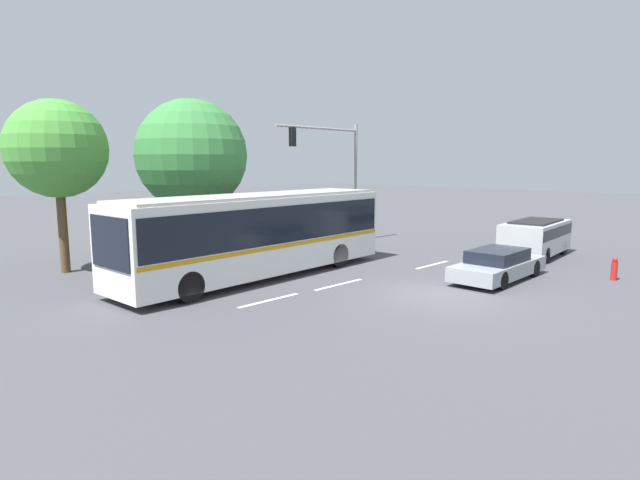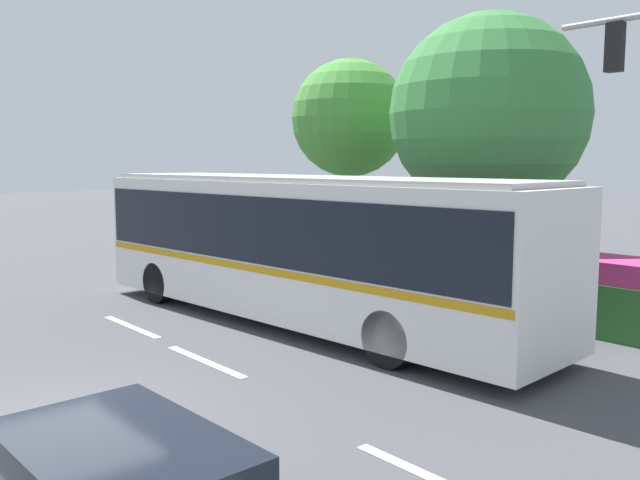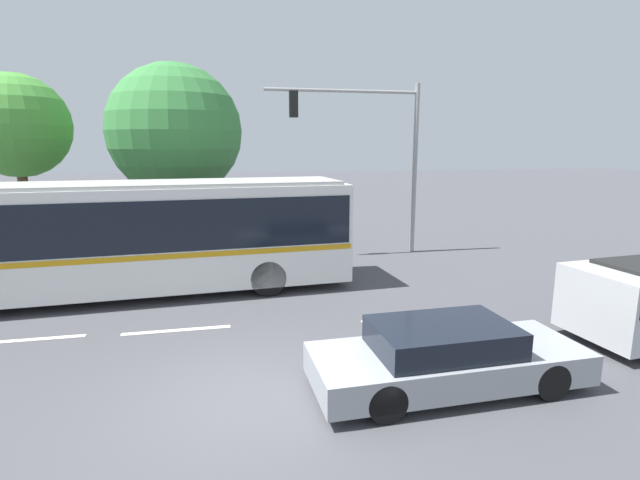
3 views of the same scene
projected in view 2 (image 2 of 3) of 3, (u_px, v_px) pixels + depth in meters
The scene contains 7 objects.
ground_plane at pixel (34, 436), 8.48m from camera, with size 140.00×140.00×0.00m, color #444449.
city_bus at pixel (302, 240), 14.32m from camera, with size 11.85×3.35×3.15m.
flowering_hedge at pixel (518, 282), 15.15m from camera, with size 6.56×1.48×1.53m.
street_tree_left at pixel (350, 119), 21.65m from camera, with size 3.78×3.78×6.75m.
street_tree_centre at pixel (488, 114), 17.15m from camera, with size 5.08×5.08×7.22m.
lane_stripe_near at pixel (205, 361), 11.64m from camera, with size 2.40×0.16×0.01m, color silver.
lane_stripe_mid at pixel (131, 327), 14.08m from camera, with size 2.40×0.16×0.01m, color silver.
Camera 2 is at (8.53, -2.58, 3.46)m, focal length 37.58 mm.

